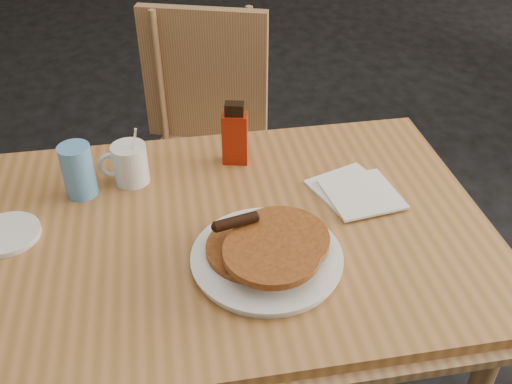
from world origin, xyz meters
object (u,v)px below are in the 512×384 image
syrup_bottle (235,135)px  coffee_mug (129,163)px  pancake_plate (267,252)px  chair_main_far (208,129)px  blue_tumbler (78,171)px  main_table (224,242)px

syrup_bottle → coffee_mug: bearing=-157.7°
pancake_plate → syrup_bottle: size_ratio=1.87×
chair_main_far → syrup_bottle: 0.56m
pancake_plate → coffee_mug: (-0.28, 0.30, 0.03)m
pancake_plate → blue_tumbler: (-0.39, 0.27, 0.04)m
chair_main_far → blue_tumbler: (-0.30, -0.59, 0.26)m
syrup_bottle → blue_tumbler: syrup_bottle is taller
chair_main_far → pancake_plate: (0.10, -0.85, 0.22)m
pancake_plate → main_table: bearing=125.3°
chair_main_far → coffee_mug: 0.63m
main_table → blue_tumbler: (-0.31, 0.15, 0.11)m
pancake_plate → coffee_mug: size_ratio=1.98×
blue_tumbler → main_table: bearing=-26.0°
chair_main_far → blue_tumbler: 0.71m
coffee_mug → syrup_bottle: (0.25, 0.06, 0.02)m
pancake_plate → blue_tumbler: size_ratio=2.40×
coffee_mug → syrup_bottle: syrup_bottle is taller
chair_main_far → blue_tumbler: size_ratio=7.47×
syrup_bottle → chair_main_far: bearing=106.2°
main_table → syrup_bottle: syrup_bottle is taller
blue_tumbler → syrup_bottle: bearing=14.9°
main_table → coffee_mug: bearing=137.2°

